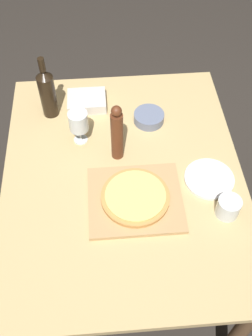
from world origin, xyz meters
TOP-DOWN VIEW (x-y plane):
  - ground_plane at (0.00, 0.00)m, footprint 12.00×12.00m
  - dining_table at (0.00, 0.00)m, footprint 0.99×1.24m
  - cutting_board at (0.04, -0.13)m, footprint 0.37×0.32m
  - pizza at (0.04, -0.13)m, footprint 0.27×0.27m
  - wine_bottle at (-0.31, 0.38)m, footprint 0.07×0.07m
  - pepper_mill at (-0.02, 0.10)m, footprint 0.05×0.05m
  - wine_glass at (-0.17, 0.20)m, footprint 0.08×0.08m
  - small_bowl at (0.14, 0.30)m, footprint 0.14×0.14m
  - drinking_tumbler at (0.38, -0.22)m, footprint 0.09×0.09m
  - dinner_plate at (0.35, -0.06)m, footprint 0.20×0.20m
  - food_container at (-0.14, 0.42)m, footprint 0.18×0.14m

SIDE VIEW (x-z plane):
  - ground_plane at x=0.00m, z-range 0.00..0.00m
  - dining_table at x=0.00m, z-range 0.28..1.03m
  - dinner_plate at x=0.35m, z-range 0.75..0.77m
  - cutting_board at x=0.04m, z-range 0.75..0.77m
  - small_bowl at x=0.14m, z-range 0.75..0.79m
  - food_container at x=-0.14m, z-range 0.75..0.80m
  - pizza at x=0.04m, z-range 0.77..0.79m
  - drinking_tumbler at x=0.38m, z-range 0.75..0.83m
  - wine_glass at x=-0.17m, z-range 0.78..0.95m
  - wine_bottle at x=-0.31m, z-range 0.73..1.03m
  - pepper_mill at x=-0.02m, z-range 0.75..1.03m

